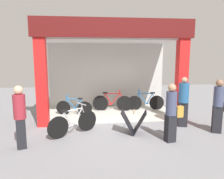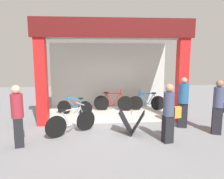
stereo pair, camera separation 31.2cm
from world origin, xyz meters
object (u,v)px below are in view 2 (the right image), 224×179
Objects in this scene: bicycle_parked_0 at (71,122)px; pedestrian_1 at (219,107)px; sandwich_board_sign at (132,122)px; pedestrian_3 at (18,115)px; pedestrian_0 at (183,102)px; bicycle_inside_0 at (75,107)px; bicycle_inside_2 at (147,102)px; bicycle_inside_1 at (113,102)px; pedestrian_2 at (169,113)px.

pedestrian_1 is (4.62, -0.37, 0.51)m from bicycle_parked_0.
sandwich_board_sign is 0.53× the size of pedestrian_1.
bicycle_parked_0 is 1.66m from pedestrian_3.
bicycle_parked_0 is 1.92m from sandwich_board_sign.
pedestrian_0 is at bearing 138.74° from pedestrian_1.
pedestrian_0 reaches higher than bicycle_inside_0.
pedestrian_3 is (-1.25, -3.09, 0.55)m from bicycle_inside_0.
pedestrian_0 is (0.68, -2.35, 0.53)m from bicycle_inside_2.
pedestrian_0 is 1.02× the size of pedestrian_3.
bicycle_inside_0 reaches higher than sandwich_board_sign.
bicycle_inside_1 is 4.39m from pedestrian_1.
bicycle_inside_2 is (3.19, 0.47, 0.04)m from bicycle_inside_0.
bicycle_inside_0 is 0.87× the size of pedestrian_2.
sandwich_board_sign is 0.53× the size of pedestrian_3.
pedestrian_3 is (-5.12, -1.21, -0.02)m from pedestrian_0.
pedestrian_1 is (3.05, -3.11, 0.50)m from bicycle_inside_1.
bicycle_inside_2 reaches higher than bicycle_inside_0.
pedestrian_0 reaches higher than bicycle_inside_1.
sandwich_board_sign is 2.77m from pedestrian_1.
pedestrian_1 is at bearing -41.26° from pedestrian_0.
bicycle_parked_0 reaches higher than bicycle_inside_2.
bicycle_inside_2 is at bearing 106.06° from pedestrian_0.
pedestrian_2 reaches higher than bicycle_inside_0.
pedestrian_2 is at bearing -70.77° from bicycle_inside_1.
sandwich_board_sign is 0.52× the size of pedestrian_0.
pedestrian_2 is (-0.94, -1.27, -0.03)m from pedestrian_0.
bicycle_parked_0 reaches higher than sandwich_board_sign.
pedestrian_2 reaches higher than bicycle_inside_2.
bicycle_inside_0 is 0.88× the size of bicycle_inside_2.
pedestrian_2 reaches higher than bicycle_inside_1.
pedestrian_0 is at bearing 53.50° from pedestrian_2.
bicycle_inside_0 is 4.34m from pedestrian_2.
bicycle_inside_1 is at bearing 96.84° from sandwich_board_sign.
pedestrian_2 is at bearing -17.57° from bicycle_parked_0.
pedestrian_2 is at bearing -94.11° from bicycle_inside_2.
pedestrian_3 reaches higher than bicycle_inside_2.
pedestrian_0 is at bearing 14.95° from sandwich_board_sign.
bicycle_inside_1 is 3.28m from pedestrian_0.
pedestrian_0 is (1.86, 0.50, 0.53)m from sandwich_board_sign.
pedestrian_2 reaches higher than sandwich_board_sign.
pedestrian_0 is at bearing -25.99° from bicycle_inside_0.
pedestrian_0 is 5.26m from pedestrian_3.
sandwich_board_sign is (-1.19, -2.85, 0.00)m from bicycle_inside_2.
bicycle_inside_1 is 4.64m from pedestrian_3.
bicycle_inside_1 reaches higher than sandwich_board_sign.
pedestrian_1 reaches higher than sandwich_board_sign.
pedestrian_3 is (-2.91, -3.58, 0.50)m from bicycle_inside_1.
bicycle_inside_0 is at bearing 150.87° from pedestrian_1.
bicycle_parked_0 is at bearing -119.80° from bicycle_inside_1.
pedestrian_3 is at bearing -129.10° from bicycle_inside_1.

